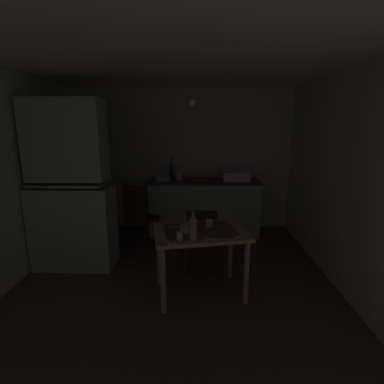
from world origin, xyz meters
name	(u,v)px	position (x,y,z in m)	size (l,w,h in m)	color
ground_plane	(177,272)	(0.00, 0.00, 0.00)	(4.78, 4.78, 0.00)	brown
wall_back	(183,160)	(0.00, 1.79, 1.23)	(3.88, 0.10, 2.47)	silver
wall_left	(16,177)	(-1.94, 0.00, 1.23)	(0.10, 3.59, 2.47)	silver
wall_right	(339,179)	(1.94, 0.00, 1.23)	(0.10, 3.59, 2.47)	beige
ceiling_slab	(174,63)	(0.00, 0.00, 2.52)	(3.88, 3.59, 0.10)	white
hutch_cabinet	(71,192)	(-1.36, 0.16, 1.01)	(1.02, 0.47, 2.17)	#A7B6A3
counter_cabinet	(204,207)	(0.37, 1.42, 0.47)	(1.87, 0.64, 0.94)	#A7B6A3
sink_basin	(236,176)	(0.91, 1.42, 1.01)	(0.44, 0.34, 0.15)	white
hand_pump	(171,170)	(-0.19, 1.47, 1.11)	(0.05, 0.27, 0.39)	#232328
mixing_bowl_counter	(163,178)	(-0.32, 1.37, 0.98)	(0.26, 0.26, 0.08)	#ADD1C1
stoneware_crock	(179,176)	(-0.05, 1.42, 1.00)	(0.12, 0.12, 0.14)	beige
dining_table	(200,241)	(0.30, -0.47, 0.63)	(1.10, 0.86, 0.74)	tan
chair_far_side	(202,236)	(0.33, 0.11, 0.45)	(0.43, 0.43, 0.83)	#3A231A
chair_by_counter	(139,215)	(-0.63, 0.80, 0.51)	(0.53, 0.53, 1.00)	#392414
serving_bowl_wide	(187,228)	(0.16, -0.47, 0.77)	(0.17, 0.17, 0.06)	#ADD1C1
teacup_mint	(180,236)	(0.09, -0.72, 0.78)	(0.06, 0.06, 0.08)	#ADD1C1
teacup_cream	(209,223)	(0.40, -0.33, 0.78)	(0.08, 0.08, 0.08)	#9EB2C6
glass_bottle	(193,229)	(0.23, -0.75, 0.87)	(0.08, 0.08, 0.30)	olive
table_knife	(211,239)	(0.41, -0.70, 0.75)	(0.19, 0.02, 0.01)	silver
teaspoon_near_bowl	(167,241)	(-0.02, -0.78, 0.75)	(0.14, 0.02, 0.01)	beige
teaspoon_by_cup	(240,236)	(0.70, -0.63, 0.75)	(0.14, 0.02, 0.01)	beige
serving_spoon	(174,227)	(0.01, -0.35, 0.75)	(0.14, 0.02, 0.01)	beige
pendant_bulb	(193,103)	(0.21, -0.14, 2.09)	(0.08, 0.08, 0.08)	#F9EFCC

